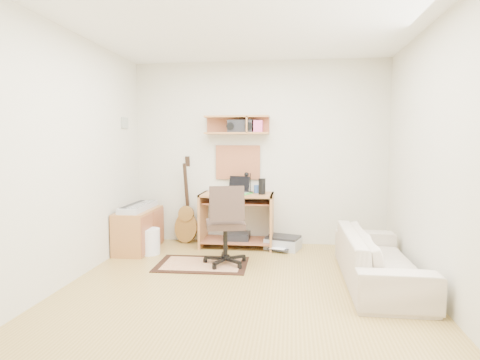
# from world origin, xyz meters

# --- Properties ---
(floor) EXTENTS (3.60, 4.00, 0.01)m
(floor) POSITION_xyz_m (0.00, 0.00, -0.01)
(floor) COLOR #AC8C48
(floor) RESTS_ON ground
(ceiling) EXTENTS (3.60, 4.00, 0.01)m
(ceiling) POSITION_xyz_m (0.00, 0.00, 2.60)
(ceiling) COLOR white
(ceiling) RESTS_ON ground
(back_wall) EXTENTS (3.60, 0.01, 2.60)m
(back_wall) POSITION_xyz_m (0.00, 2.00, 1.30)
(back_wall) COLOR beige
(back_wall) RESTS_ON ground
(left_wall) EXTENTS (0.01, 4.00, 2.60)m
(left_wall) POSITION_xyz_m (-1.80, 0.00, 1.30)
(left_wall) COLOR beige
(left_wall) RESTS_ON ground
(right_wall) EXTENTS (0.01, 4.00, 2.60)m
(right_wall) POSITION_xyz_m (1.80, 0.00, 1.30)
(right_wall) COLOR beige
(right_wall) RESTS_ON ground
(wall_shelf) EXTENTS (0.90, 0.25, 0.26)m
(wall_shelf) POSITION_xyz_m (-0.30, 1.88, 1.70)
(wall_shelf) COLOR #B1743E
(wall_shelf) RESTS_ON back_wall
(cork_board) EXTENTS (0.64, 0.03, 0.49)m
(cork_board) POSITION_xyz_m (-0.30, 1.98, 1.17)
(cork_board) COLOR tan
(cork_board) RESTS_ON back_wall
(wall_photo) EXTENTS (0.02, 0.20, 0.15)m
(wall_photo) POSITION_xyz_m (-1.79, 1.50, 1.72)
(wall_photo) COLOR #4C8CBF
(wall_photo) RESTS_ON left_wall
(desk) EXTENTS (1.00, 0.55, 0.75)m
(desk) POSITION_xyz_m (-0.28, 1.73, 0.38)
(desk) COLOR #B1743E
(desk) RESTS_ON floor
(laptop) EXTENTS (0.40, 0.40, 0.24)m
(laptop) POSITION_xyz_m (-0.30, 1.71, 0.87)
(laptop) COLOR silver
(laptop) RESTS_ON desk
(speaker) EXTENTS (0.10, 0.10, 0.22)m
(speaker) POSITION_xyz_m (0.07, 1.68, 0.86)
(speaker) COLOR black
(speaker) RESTS_ON desk
(desk_lamp) EXTENTS (0.10, 0.10, 0.29)m
(desk_lamp) POSITION_xyz_m (-0.11, 1.87, 0.89)
(desk_lamp) COLOR black
(desk_lamp) RESTS_ON desk
(pencil_cup) EXTENTS (0.08, 0.08, 0.11)m
(pencil_cup) POSITION_xyz_m (-0.01, 1.83, 0.81)
(pencil_cup) COLOR #375DA5
(pencil_cup) RESTS_ON desk
(boombox) EXTENTS (0.35, 0.16, 0.18)m
(boombox) POSITION_xyz_m (-0.25, 1.87, 1.68)
(boombox) COLOR black
(boombox) RESTS_ON wall_shelf
(rug) EXTENTS (1.09, 0.74, 0.01)m
(rug) POSITION_xyz_m (-0.58, 0.82, 0.01)
(rug) COLOR beige
(rug) RESTS_ON floor
(task_chair) EXTENTS (0.61, 0.61, 0.98)m
(task_chair) POSITION_xyz_m (-0.30, 0.86, 0.49)
(task_chair) COLOR #33251E
(task_chair) RESTS_ON floor
(cabinet) EXTENTS (0.40, 0.90, 0.55)m
(cabinet) POSITION_xyz_m (-1.58, 1.39, 0.28)
(cabinet) COLOR #B1743E
(cabinet) RESTS_ON floor
(music_keyboard) EXTENTS (0.26, 0.83, 0.07)m
(music_keyboard) POSITION_xyz_m (-1.58, 1.39, 0.59)
(music_keyboard) COLOR #B2B5BA
(music_keyboard) RESTS_ON cabinet
(guitar) EXTENTS (0.36, 0.25, 1.26)m
(guitar) POSITION_xyz_m (-1.05, 1.86, 0.63)
(guitar) COLOR olive
(guitar) RESTS_ON floor
(waste_basket) EXTENTS (0.34, 0.34, 0.33)m
(waste_basket) POSITION_xyz_m (-1.37, 1.20, 0.17)
(waste_basket) COLOR white
(waste_basket) RESTS_ON floor
(printer) EXTENTS (0.53, 0.46, 0.17)m
(printer) POSITION_xyz_m (0.37, 1.68, 0.09)
(printer) COLOR #A5A8AA
(printer) RESTS_ON floor
(sofa) EXTENTS (0.52, 1.80, 0.70)m
(sofa) POSITION_xyz_m (1.38, 0.45, 0.35)
(sofa) COLOR #BCAC95
(sofa) RESTS_ON floor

